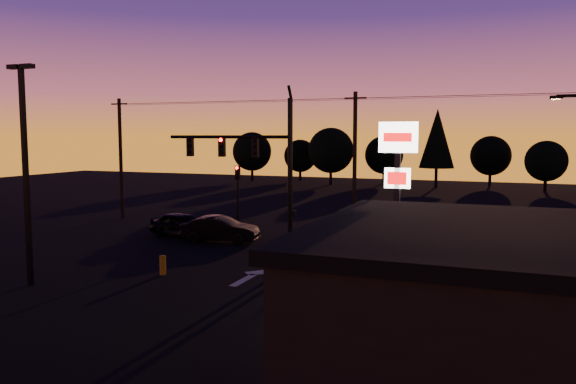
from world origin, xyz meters
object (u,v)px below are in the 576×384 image
Objects in this scene: traffic_signal_mast at (259,163)px; pylon_sign at (398,170)px; car_right at (408,238)px; car_left at (182,225)px; secondary_signal at (238,189)px; car_mid at (220,229)px; parking_lot_light at (25,160)px; suv_parked at (526,319)px; bollard at (163,265)px.

traffic_signal_mast is 7.52m from pylon_sign.
car_left is at bearing -100.71° from car_right.
car_right is (11.10, -1.58, -2.17)m from secondary_signal.
pylon_sign reaches higher than car_mid.
pylon_sign is 16.85m from car_left.
parking_lot_light is 19.73m from suv_parked.
car_mid is at bearing 76.29° from parking_lot_light.
car_right is (13.65, 0.97, -0.08)m from car_left.
parking_lot_light reaches higher than car_right.
suv_parked is at bearing -40.14° from secondary_signal.
traffic_signal_mast is at bearing -56.81° from secondary_signal.
parking_lot_light is 15.19m from pylon_sign.
secondary_signal reaches higher than car_right.
suv_parked reaches higher than car_right.
traffic_signal_mast is 1.26× the size of pylon_sign.
parking_lot_light is at bearing -61.29° from car_right.
traffic_signal_mast is 6.53m from bollard.
traffic_signal_mast is 14.15m from suv_parked.
car_mid is at bearing 153.65° from suv_parked.
secondary_signal reaches higher than bollard.
bollard is 0.19× the size of car_left.
pylon_sign is 1.24× the size of suv_parked.
traffic_signal_mast reaches higher than suv_parked.
bollard is at bearing 179.57° from car_mid.
secondary_signal is at bearing 98.69° from bollard.
traffic_signal_mast is 9.86× the size of bollard.
car_right is at bearing -92.76° from car_mid.
parking_lot_light reaches higher than pylon_sign.
pylon_sign is (14.50, 4.50, -0.36)m from parking_lot_light.
pylon_sign is 7.50m from suv_parked.
suv_parked is (15.03, -3.13, 0.33)m from bollard.
car_left is 0.82× the size of suv_parked.
car_mid is (2.85, -0.44, -0.01)m from car_left.
car_mid is at bearing 149.13° from pylon_sign.
traffic_signal_mast is 10.19m from parking_lot_light.
secondary_signal is at bearing -31.91° from car_left.
traffic_signal_mast reaches higher than pylon_sign.
car_right is at bearing -8.12° from secondary_signal.
secondary_signal is 11.35m from bollard.
car_right is (10.80, 1.41, -0.07)m from car_mid.
suv_parked is (19.25, -11.54, -0.01)m from car_left.
car_left is at bearing 90.23° from parking_lot_light.
pylon_sign is at bearing -8.68° from car_right.
parking_lot_light reaches higher than traffic_signal_mast.
car_right is at bearing 43.49° from parking_lot_light.
parking_lot_light is 1.99× the size of car_mid.
secondary_signal is 11.42m from car_right.
car_left is 0.95× the size of car_right.
bollard is 8.09m from car_mid.
traffic_signal_mast is at bearing -144.58° from car_mid.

